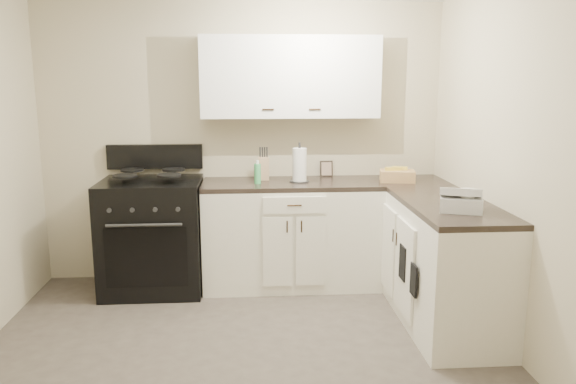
{
  "coord_description": "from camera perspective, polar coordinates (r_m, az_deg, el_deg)",
  "views": [
    {
      "loc": [
        0.05,
        -3.32,
        1.82
      ],
      "look_at": [
        0.35,
        0.85,
        0.98
      ],
      "focal_mm": 35.0,
      "sensor_mm": 36.0,
      "label": 1
    }
  ],
  "objects": [
    {
      "name": "floor",
      "position": [
        3.79,
        -4.55,
        -17.4
      ],
      "size": [
        3.6,
        3.6,
        0.0
      ],
      "primitive_type": "plane",
      "color": "#473F38",
      "rests_on": "ground"
    },
    {
      "name": "wall_back",
      "position": [
        5.15,
        -4.65,
        4.97
      ],
      "size": [
        3.6,
        0.0,
        3.6
      ],
      "primitive_type": "plane",
      "rotation": [
        1.57,
        0.0,
        0.0
      ],
      "color": "beige",
      "rests_on": "ground"
    },
    {
      "name": "wall_right",
      "position": [
        3.8,
        23.43,
        1.8
      ],
      "size": [
        0.0,
        3.6,
        3.6
      ],
      "primitive_type": "plane",
      "rotation": [
        1.57,
        0.0,
        -1.57
      ],
      "color": "beige",
      "rests_on": "ground"
    },
    {
      "name": "wall_front",
      "position": [
        1.62,
        -5.61,
        -9.2
      ],
      "size": [
        3.6,
        0.0,
        3.6
      ],
      "primitive_type": "plane",
      "rotation": [
        -1.57,
        0.0,
        0.0
      ],
      "color": "beige",
      "rests_on": "ground"
    },
    {
      "name": "base_cabinets_back",
      "position": [
        5.02,
        0.34,
        -4.46
      ],
      "size": [
        1.55,
        0.6,
        0.9
      ],
      "primitive_type": "cube",
      "color": "white",
      "rests_on": "floor"
    },
    {
      "name": "base_cabinets_right",
      "position": [
        4.62,
        14.47,
        -6.24
      ],
      "size": [
        0.6,
        1.9,
        0.9
      ],
      "primitive_type": "cube",
      "color": "white",
      "rests_on": "floor"
    },
    {
      "name": "countertop_back",
      "position": [
        4.92,
        0.34,
        0.82
      ],
      "size": [
        1.55,
        0.6,
        0.04
      ],
      "primitive_type": "cube",
      "color": "black",
      "rests_on": "base_cabinets_back"
    },
    {
      "name": "countertop_right",
      "position": [
        4.51,
        14.76,
        -0.53
      ],
      "size": [
        0.6,
        1.9,
        0.04
      ],
      "primitive_type": "cube",
      "color": "black",
      "rests_on": "base_cabinets_right"
    },
    {
      "name": "upper_cabinets",
      "position": [
        4.98,
        0.22,
        11.59
      ],
      "size": [
        1.55,
        0.3,
        0.7
      ],
      "primitive_type": "cube",
      "color": "white",
      "rests_on": "wall_back"
    },
    {
      "name": "stove",
      "position": [
        5.05,
        -13.53,
        -4.57
      ],
      "size": [
        0.85,
        0.73,
        1.03
      ],
      "primitive_type": "cube",
      "color": "black",
      "rests_on": "floor"
    },
    {
      "name": "knife_block",
      "position": [
        5.0,
        -2.48,
        2.4
      ],
      "size": [
        0.09,
        0.08,
        0.2
      ],
      "primitive_type": "cube",
      "rotation": [
        0.0,
        0.0,
        -0.0
      ],
      "color": "tan",
      "rests_on": "countertop_back"
    },
    {
      "name": "paper_towel",
      "position": [
        4.89,
        1.18,
        2.75
      ],
      "size": [
        0.16,
        0.16,
        0.3
      ],
      "primitive_type": "cylinder",
      "rotation": [
        0.0,
        0.0,
        -0.32
      ],
      "color": "white",
      "rests_on": "countertop_back"
    },
    {
      "name": "soap_bottle",
      "position": [
        4.82,
        -3.11,
        1.87
      ],
      "size": [
        0.07,
        0.07,
        0.17
      ],
      "primitive_type": "cylinder",
      "rotation": [
        0.0,
        0.0,
        -0.23
      ],
      "color": "#47B967",
      "rests_on": "countertop_back"
    },
    {
      "name": "picture_frame",
      "position": [
        5.19,
        3.92,
        2.38
      ],
      "size": [
        0.12,
        0.04,
        0.15
      ],
      "primitive_type": "cube",
      "rotation": [
        -0.14,
        0.0,
        0.08
      ],
      "color": "black",
      "rests_on": "countertop_back"
    },
    {
      "name": "wicker_basket",
      "position": [
        5.01,
        11.04,
        1.61
      ],
      "size": [
        0.33,
        0.25,
        0.1
      ],
      "primitive_type": "cube",
      "rotation": [
        0.0,
        0.0,
        -0.18
      ],
      "color": "tan",
      "rests_on": "countertop_right"
    },
    {
      "name": "countertop_grill",
      "position": [
        4.0,
        17.15,
        -1.11
      ],
      "size": [
        0.34,
        0.33,
        0.1
      ],
      "primitive_type": "cube",
      "rotation": [
        0.0,
        0.0,
        -0.34
      ],
      "color": "silver",
      "rests_on": "countertop_right"
    },
    {
      "name": "glass_jar",
      "position": [
        3.97,
        17.77,
        -0.81
      ],
      "size": [
        0.12,
        0.12,
        0.16
      ],
      "primitive_type": "cylinder",
      "rotation": [
        0.0,
        0.0,
        0.29
      ],
      "color": "silver",
      "rests_on": "countertop_right"
    },
    {
      "name": "oven_mitt_near",
      "position": [
        4.01,
        12.66,
        -8.72
      ],
      "size": [
        0.02,
        0.13,
        0.22
      ],
      "primitive_type": "cube",
      "color": "black",
      "rests_on": "base_cabinets_right"
    },
    {
      "name": "oven_mitt_far",
      "position": [
        4.25,
        11.61,
        -7.06
      ],
      "size": [
        0.02,
        0.15,
        0.26
      ],
      "primitive_type": "cube",
      "color": "black",
      "rests_on": "base_cabinets_right"
    }
  ]
}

